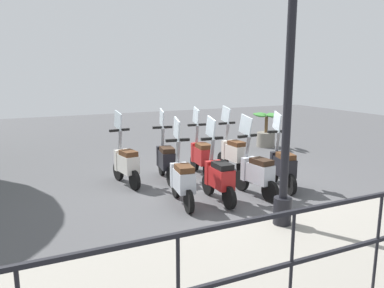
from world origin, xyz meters
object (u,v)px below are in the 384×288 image
at_px(scooter_far_3, 126,163).
at_px(scooter_far_0, 233,152).
at_px(scooter_near_3, 182,179).
at_px(scooter_near_1, 256,172).
at_px(scooter_far_1, 201,155).
at_px(scooter_near_0, 282,165).
at_px(scooter_near_2, 219,176).
at_px(scooter_far_2, 166,159).
at_px(potted_palm, 266,133).
at_px(lamp_post_near, 289,83).

bearing_deg(scooter_far_3, scooter_far_0, -99.89).
relative_size(scooter_near_3, scooter_far_0, 1.00).
height_order(scooter_near_1, scooter_far_1, same).
height_order(scooter_near_0, scooter_far_3, same).
relative_size(scooter_near_1, scooter_far_0, 1.00).
distance_m(scooter_near_1, scooter_far_1, 1.77).
xyz_separation_m(scooter_near_2, scooter_far_3, (1.70, 1.26, 0.00)).
bearing_deg(scooter_near_2, scooter_far_1, -14.59).
bearing_deg(scooter_far_3, scooter_far_2, -99.96).
relative_size(scooter_near_0, scooter_far_0, 1.00).
distance_m(potted_palm, scooter_far_0, 3.28).
relative_size(scooter_near_2, scooter_far_0, 1.00).
height_order(scooter_near_2, scooter_far_2, same).
bearing_deg(scooter_far_1, scooter_far_2, 96.46).
height_order(scooter_far_0, scooter_far_1, same).
bearing_deg(scooter_near_1, scooter_far_1, 2.59).
height_order(scooter_near_0, scooter_near_3, same).
xyz_separation_m(scooter_near_3, scooter_far_3, (1.58, 0.59, 0.00)).
relative_size(potted_palm, scooter_near_1, 0.69).
bearing_deg(lamp_post_near, scooter_far_0, -18.93).
relative_size(potted_palm, scooter_near_3, 0.69).
bearing_deg(scooter_far_0, scooter_near_1, 160.11).
xyz_separation_m(scooter_near_1, scooter_near_3, (0.16, 1.45, 0.00)).
bearing_deg(scooter_near_1, scooter_near_3, 76.63).
height_order(potted_palm, scooter_far_1, scooter_far_1).
bearing_deg(scooter_near_3, scooter_far_0, -44.84).
bearing_deg(scooter_far_0, scooter_near_0, -173.65).
bearing_deg(scooter_far_0, scooter_near_2, 138.77).
xyz_separation_m(potted_palm, scooter_near_2, (-3.77, 3.79, 0.04)).
xyz_separation_m(potted_palm, scooter_far_0, (-2.13, 2.49, 0.04)).
relative_size(scooter_near_2, scooter_near_3, 1.00).
bearing_deg(lamp_post_near, scooter_near_3, 26.66).
relative_size(potted_palm, scooter_near_0, 0.69).
bearing_deg(scooter_near_0, scooter_near_1, 116.93).
bearing_deg(scooter_far_2, potted_palm, -55.25).
bearing_deg(scooter_near_2, potted_palm, -43.65).
distance_m(lamp_post_near, scooter_near_3, 2.57).
bearing_deg(scooter_far_0, scooter_far_3, 85.83).
relative_size(potted_palm, scooter_far_3, 0.69).
bearing_deg(scooter_far_2, scooter_near_3, 177.55).
height_order(scooter_near_1, scooter_near_3, same).
bearing_deg(lamp_post_near, potted_palm, -33.88).
bearing_deg(potted_palm, lamp_post_near, 146.12).
xyz_separation_m(lamp_post_near, potted_palm, (5.36, -3.60, -1.76)).
xyz_separation_m(lamp_post_near, scooter_far_0, (3.23, -1.11, -1.72)).
bearing_deg(scooter_far_3, scooter_near_0, -127.76).
height_order(scooter_near_0, scooter_near_2, same).
relative_size(scooter_near_1, scooter_far_2, 1.00).
bearing_deg(scooter_near_0, scooter_near_2, 108.67).
height_order(lamp_post_near, scooter_near_1, lamp_post_near).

